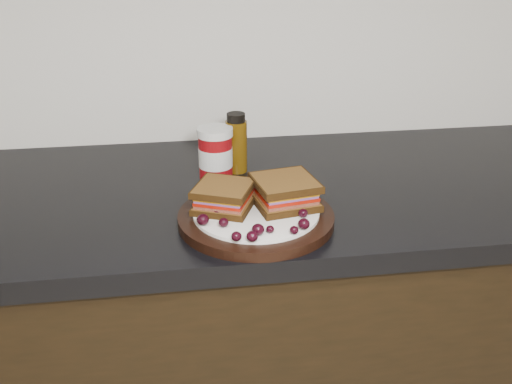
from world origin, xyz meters
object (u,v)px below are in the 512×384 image
Objects in this scene: plate at (256,218)px; oil_bottle at (236,143)px; condiment_jar at (215,153)px; sandwich_left at (224,197)px.

oil_bottle reaches higher than plate.
condiment_jar is at bearing -147.13° from oil_bottle.
sandwich_left is 0.20m from condiment_jar.
condiment_jar is at bearing 112.71° from sandwich_left.
plate is at bearing -75.98° from condiment_jar.
condiment_jar is (-0.05, 0.22, 0.05)m from plate.
oil_bottle is at bearing 32.87° from condiment_jar.
sandwich_left is at bearing -90.38° from condiment_jar.
oil_bottle is (-0.01, 0.25, 0.06)m from plate.
sandwich_left is 0.23m from oil_bottle.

